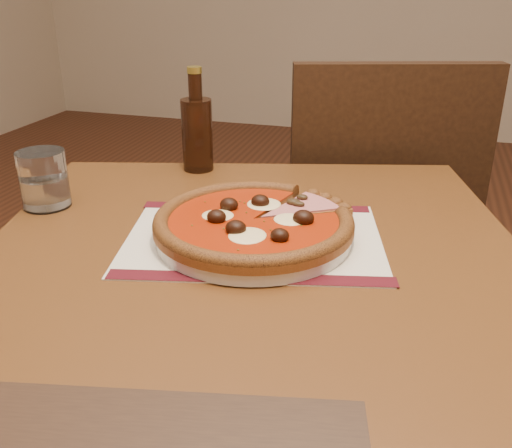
{
  "coord_description": "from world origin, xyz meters",
  "views": [
    {
      "loc": [
        0.51,
        -1.28,
        1.12
      ],
      "look_at": [
        0.29,
        -0.54,
        0.78
      ],
      "focal_mm": 40.0,
      "sensor_mm": 36.0,
      "label": 1
    }
  ],
  "objects_px": {
    "chair_far": "(373,219)",
    "pizza": "(253,221)",
    "table": "(252,306)",
    "plate": "(254,233)",
    "water_glass": "(44,179)",
    "bottle": "(197,131)"
  },
  "relations": [
    {
      "from": "water_glass",
      "to": "plate",
      "type": "bearing_deg",
      "value": -3.95
    },
    {
      "from": "water_glass",
      "to": "table",
      "type": "bearing_deg",
      "value": -8.1
    },
    {
      "from": "plate",
      "to": "table",
      "type": "bearing_deg",
      "value": -77.43
    },
    {
      "from": "bottle",
      "to": "plate",
      "type": "bearing_deg",
      "value": -54.54
    },
    {
      "from": "table",
      "to": "plate",
      "type": "distance_m",
      "value": 0.12
    },
    {
      "from": "chair_far",
      "to": "pizza",
      "type": "height_order",
      "value": "chair_far"
    },
    {
      "from": "table",
      "to": "chair_far",
      "type": "bearing_deg",
      "value": 78.89
    },
    {
      "from": "table",
      "to": "pizza",
      "type": "bearing_deg",
      "value": 102.79
    },
    {
      "from": "plate",
      "to": "bottle",
      "type": "xyz_separation_m",
      "value": [
        -0.2,
        0.29,
        0.07
      ]
    },
    {
      "from": "chair_far",
      "to": "plate",
      "type": "relative_size",
      "value": 3.21
    },
    {
      "from": "table",
      "to": "water_glass",
      "type": "relative_size",
      "value": 9.99
    },
    {
      "from": "plate",
      "to": "chair_far",
      "type": "bearing_deg",
      "value": 77.82
    },
    {
      "from": "chair_far",
      "to": "plate",
      "type": "height_order",
      "value": "chair_far"
    },
    {
      "from": "plate",
      "to": "pizza",
      "type": "distance_m",
      "value": 0.02
    },
    {
      "from": "pizza",
      "to": "table",
      "type": "bearing_deg",
      "value": -77.21
    },
    {
      "from": "chair_far",
      "to": "pizza",
      "type": "bearing_deg",
      "value": 60.73
    },
    {
      "from": "table",
      "to": "plate",
      "type": "height_order",
      "value": "plate"
    },
    {
      "from": "pizza",
      "to": "chair_far",
      "type": "bearing_deg",
      "value": 77.81
    },
    {
      "from": "plate",
      "to": "bottle",
      "type": "distance_m",
      "value": 0.36
    },
    {
      "from": "table",
      "to": "chair_far",
      "type": "relative_size",
      "value": 1.03
    },
    {
      "from": "table",
      "to": "bottle",
      "type": "bearing_deg",
      "value": 123.73
    },
    {
      "from": "chair_far",
      "to": "water_glass",
      "type": "height_order",
      "value": "chair_far"
    }
  ]
}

